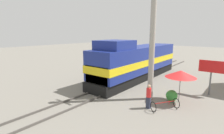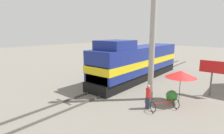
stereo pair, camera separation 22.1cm
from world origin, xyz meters
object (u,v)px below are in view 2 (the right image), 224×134
object	(u,v)px
locomotive	(137,62)
bicycle	(165,105)
billboard_sign	(212,70)
vendor_umbrella	(181,74)
utility_pole	(153,34)
person_bystander	(148,96)

from	to	relation	value
locomotive	bicycle	xyz separation A→B (m)	(5.90, -5.98, -1.63)
billboard_sign	vendor_umbrella	bearing A→B (deg)	-115.80
locomotive	billboard_sign	size ratio (longest dim) A/B	4.92
utility_pole	person_bystander	size ratio (longest dim) A/B	5.88
billboard_sign	bicycle	xyz separation A→B (m)	(-1.84, -5.29, -1.91)
locomotive	bicycle	size ratio (longest dim) A/B	7.32
vendor_umbrella	bicycle	size ratio (longest dim) A/B	1.24
billboard_sign	person_bystander	distance (m)	6.58
person_bystander	locomotive	bearing A→B (deg)	126.93
locomotive	vendor_umbrella	size ratio (longest dim) A/B	5.91
billboard_sign	locomotive	bearing A→B (deg)	174.86
locomotive	utility_pole	size ratio (longest dim) A/B	1.43
utility_pole	vendor_umbrella	bearing A→B (deg)	21.11
vendor_umbrella	person_bystander	xyz separation A→B (m)	(-1.33, -2.55, -1.29)
locomotive	person_bystander	bearing A→B (deg)	-53.07
locomotive	utility_pole	xyz separation A→B (m)	(4.12, -4.71, 3.23)
locomotive	bicycle	distance (m)	8.56
utility_pole	bicycle	bearing A→B (deg)	-35.53
utility_pole	bicycle	xyz separation A→B (m)	(1.78, -1.27, -4.86)
locomotive	billboard_sign	bearing A→B (deg)	-5.14
person_bystander	bicycle	xyz separation A→B (m)	(1.04, 0.48, -0.59)
locomotive	person_bystander	xyz separation A→B (m)	(4.86, -6.46, -1.04)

